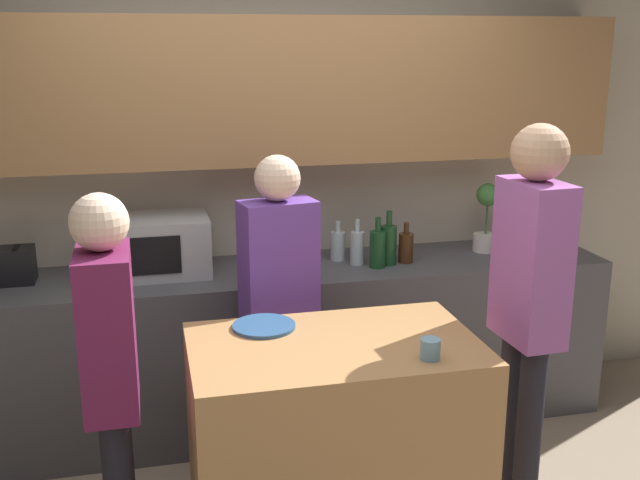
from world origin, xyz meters
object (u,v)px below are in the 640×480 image
object	(u,v)px
microwave	(158,245)
plate_on_island	(264,326)
bottle_4	(406,247)
toaster	(7,266)
person_left	(529,293)
bottle_1	(357,247)
person_center	(110,366)
person_right	(279,294)
potted_plant	(487,217)
cup_0	(430,349)
bottle_0	(338,245)
bottle_3	(389,244)
bottle_2	(378,248)

from	to	relation	value
microwave	plate_on_island	distance (m)	1.05
bottle_4	toaster	bearing A→B (deg)	176.93
person_left	bottle_1	bearing A→B (deg)	19.59
bottle_1	bottle_4	distance (m)	0.27
plate_on_island	person_center	xyz separation A→B (m)	(-0.60, -0.22, -0.02)
bottle_4	person_right	world-z (taller)	person_right
potted_plant	plate_on_island	size ratio (longest dim) A/B	1.52
bottle_4	person_right	xyz separation A→B (m)	(-0.79, -0.47, -0.05)
toaster	cup_0	bearing A→B (deg)	-40.15
bottle_1	cup_0	size ratio (longest dim) A/B	3.13
person_right	potted_plant	bearing A→B (deg)	-166.40
bottle_0	bottle_4	size ratio (longest dim) A/B	0.99
bottle_1	person_right	distance (m)	0.72
bottle_0	person_left	xyz separation A→B (m)	(0.52, -1.17, 0.08)
bottle_3	person_left	world-z (taller)	person_left
bottle_0	plate_on_island	bearing A→B (deg)	-119.95
toaster	cup_0	distance (m)	2.21
plate_on_island	bottle_2	bearing A→B (deg)	47.51
microwave	cup_0	xyz separation A→B (m)	(0.95, -1.42, -0.07)
person_left	person_right	xyz separation A→B (m)	(-0.96, 0.57, -0.12)
cup_0	person_right	world-z (taller)	person_right
toaster	person_right	size ratio (longest dim) A/B	0.16
microwave	person_left	bearing A→B (deg)	-37.60
person_right	bottle_1	bearing A→B (deg)	-146.57
person_center	cup_0	bearing A→B (deg)	78.49
bottle_0	bottle_1	distance (m)	0.13
plate_on_island	bottle_1	bearing A→B (deg)	53.73
bottle_2	person_right	bearing A→B (deg)	-145.66
plate_on_island	microwave	bearing A→B (deg)	112.16
bottle_3	person_right	bearing A→B (deg)	-146.30
bottle_1	bottle_2	world-z (taller)	bottle_2
bottle_1	cup_0	bearing A→B (deg)	-94.37
bottle_2	person_center	size ratio (longest dim) A/B	0.17
microwave	plate_on_island	world-z (taller)	microwave
person_center	person_right	bearing A→B (deg)	129.61
bottle_0	potted_plant	bearing A→B (deg)	-1.33
toaster	plate_on_island	world-z (taller)	toaster
bottle_1	bottle_3	size ratio (longest dim) A/B	0.85
bottle_3	cup_0	distance (m)	1.33
potted_plant	bottle_1	world-z (taller)	potted_plant
microwave	bottle_4	size ratio (longest dim) A/B	2.33
cup_0	person_right	distance (m)	0.94
microwave	bottle_0	distance (m)	0.97
toaster	bottle_2	size ratio (longest dim) A/B	0.95
toaster	potted_plant	xyz separation A→B (m)	(2.58, 0.00, 0.11)
bottle_0	person_right	bearing A→B (deg)	-126.22
microwave	bottle_3	world-z (taller)	microwave
toaster	person_center	world-z (taller)	person_center
bottle_3	person_right	size ratio (longest dim) A/B	0.19
bottle_1	bottle_4	bearing A→B (deg)	-5.79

